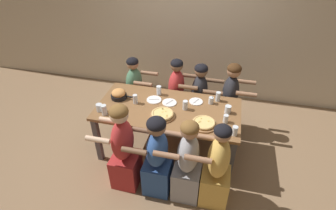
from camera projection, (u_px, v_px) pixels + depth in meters
name	position (u px, v px, depth m)	size (l,w,h in m)	color
ground_plane	(168.00, 149.00, 3.87)	(18.00, 18.00, 0.00)	#896B4C
restaurant_back_panel	(192.00, 7.00, 4.30)	(10.00, 0.06, 3.20)	beige
dining_table	(168.00, 113.00, 3.48)	(1.88, 0.91, 0.75)	brown
pizza_board_main	(163.00, 114.00, 3.28)	(0.32, 0.32, 0.06)	#996B42
pizza_board_second	(204.00, 123.00, 3.14)	(0.32, 0.32, 0.05)	#996B42
skillet_bowl	(119.00, 94.00, 3.60)	(0.31, 0.22, 0.13)	black
empty_plate_a	(196.00, 102.00, 3.55)	(0.18, 0.18, 0.02)	white
empty_plate_b	(154.00, 100.00, 3.58)	(0.20, 0.20, 0.02)	white
empty_plate_c	(169.00, 103.00, 3.53)	(0.19, 0.19, 0.02)	white
cocktail_glass_blue	(211.00, 101.00, 3.50)	(0.07, 0.07, 0.12)	silver
drinking_glass_a	(226.00, 119.00, 3.17)	(0.06, 0.06, 0.10)	silver
drinking_glass_b	(218.00, 97.00, 3.54)	(0.06, 0.06, 0.14)	silver
drinking_glass_c	(228.00, 110.00, 3.33)	(0.08, 0.08, 0.10)	silver
drinking_glass_d	(99.00, 108.00, 3.36)	(0.08, 0.08, 0.10)	silver
drinking_glass_e	(135.00, 99.00, 3.50)	(0.06, 0.06, 0.13)	silver
drinking_glass_f	(235.00, 131.00, 2.98)	(0.07, 0.07, 0.12)	silver
drinking_glass_g	(185.00, 105.00, 3.38)	(0.07, 0.07, 0.13)	silver
drinking_glass_h	(159.00, 91.00, 3.67)	(0.07, 0.07, 0.13)	silver
drinking_glass_i	(104.00, 111.00, 3.29)	(0.07, 0.07, 0.14)	silver
diner_near_midleft	(124.00, 150.00, 3.09)	(0.51, 0.40, 1.20)	#B22D2D
diner_near_right	(217.00, 169.00, 2.90)	(0.51, 0.40, 1.14)	gold
diner_near_center	(157.00, 158.00, 3.03)	(0.51, 0.40, 1.11)	#2D5193
diner_far_left	(135.00, 91.00, 4.26)	(0.51, 0.40, 1.09)	#477556
diner_far_midright	(199.00, 99.00, 4.05)	(0.51, 0.40, 1.10)	#232328
diner_near_midright	(187.00, 164.00, 2.97)	(0.51, 0.40, 1.12)	#99999E
diner_far_center	(176.00, 96.00, 4.11)	(0.51, 0.40, 1.14)	#B22D2D
diner_far_right	(229.00, 101.00, 3.95)	(0.51, 0.40, 1.16)	#232328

